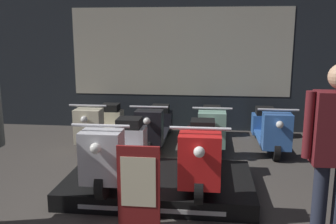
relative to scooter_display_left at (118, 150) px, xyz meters
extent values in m
cube|color=#23282D|center=(0.49, 3.15, 1.08)|extent=(7.78, 0.08, 3.20)
cube|color=beige|center=(0.49, 3.10, 1.03)|extent=(4.28, 0.01, 1.70)
cube|color=black|center=(0.51, 0.01, -0.42)|extent=(2.25, 1.37, 0.20)
cube|color=silver|center=(0.51, -0.68, -0.43)|extent=(1.57, 0.01, 0.05)
cylinder|color=black|center=(0.00, -0.69, -0.16)|extent=(0.09, 0.32, 0.32)
cylinder|color=black|center=(0.00, 0.70, -0.16)|extent=(0.09, 0.32, 0.32)
cube|color=#BCBCC1|center=(0.00, 0.01, -0.17)|extent=(0.40, 1.29, 0.05)
cube|color=#BCBCC1|center=(0.00, -0.66, 0.13)|extent=(0.42, 0.29, 0.55)
cube|color=#BCBCC1|center=(0.00, 0.67, -0.08)|extent=(0.44, 0.34, 0.37)
cube|color=black|center=(0.00, 0.66, 0.17)|extent=(0.32, 0.31, 0.13)
cylinder|color=silver|center=(0.00, -0.67, 0.47)|extent=(0.60, 0.03, 0.03)
sphere|color=white|center=(0.00, -0.86, 0.28)|extent=(0.11, 0.11, 0.11)
cylinder|color=black|center=(1.01, -0.69, -0.16)|extent=(0.09, 0.32, 0.32)
cylinder|color=black|center=(1.01, 0.70, -0.16)|extent=(0.09, 0.32, 0.32)
cube|color=red|center=(1.01, 0.01, -0.17)|extent=(0.40, 1.29, 0.05)
cube|color=red|center=(1.01, -0.66, 0.13)|extent=(0.42, 0.29, 0.55)
cube|color=red|center=(1.01, 0.67, -0.08)|extent=(0.44, 0.34, 0.37)
cube|color=black|center=(1.01, 0.66, 0.17)|extent=(0.32, 0.31, 0.13)
cylinder|color=silver|center=(1.01, -0.67, 0.47)|extent=(0.60, 0.03, 0.03)
sphere|color=white|center=(1.01, -0.86, 0.28)|extent=(0.11, 0.11, 0.11)
cylinder|color=black|center=(-0.82, 1.35, -0.36)|extent=(0.09, 0.32, 0.32)
cylinder|color=black|center=(-0.82, 2.74, -0.36)|extent=(0.09, 0.32, 0.32)
cube|color=beige|center=(-0.82, 2.04, -0.37)|extent=(0.40, 1.29, 0.05)
cube|color=beige|center=(-0.82, 1.38, -0.07)|extent=(0.42, 0.29, 0.55)
cube|color=beige|center=(-0.82, 2.71, -0.28)|extent=(0.44, 0.34, 0.37)
cube|color=black|center=(-0.82, 2.70, -0.03)|extent=(0.32, 0.31, 0.13)
cylinder|color=silver|center=(-0.82, 1.37, 0.27)|extent=(0.60, 0.03, 0.03)
sphere|color=white|center=(-0.82, 1.18, 0.08)|extent=(0.11, 0.11, 0.11)
cylinder|color=black|center=(0.16, 1.35, -0.36)|extent=(0.09, 0.32, 0.32)
cylinder|color=black|center=(0.16, 2.74, -0.36)|extent=(0.09, 0.32, 0.32)
cube|color=black|center=(0.16, 2.04, -0.37)|extent=(0.40, 1.29, 0.05)
cube|color=black|center=(0.16, 1.38, -0.07)|extent=(0.42, 0.29, 0.55)
cube|color=black|center=(0.16, 2.71, -0.28)|extent=(0.44, 0.34, 0.37)
cube|color=black|center=(0.16, 2.70, -0.03)|extent=(0.32, 0.31, 0.13)
cylinder|color=silver|center=(0.16, 1.37, 0.27)|extent=(0.60, 0.03, 0.03)
sphere|color=white|center=(0.16, 1.18, 0.08)|extent=(0.11, 0.11, 0.11)
cylinder|color=black|center=(1.14, 1.35, -0.36)|extent=(0.09, 0.32, 0.32)
cylinder|color=black|center=(1.14, 2.74, -0.36)|extent=(0.09, 0.32, 0.32)
cube|color=#8EC6AD|center=(1.14, 2.04, -0.37)|extent=(0.40, 1.29, 0.05)
cube|color=#8EC6AD|center=(1.14, 1.38, -0.07)|extent=(0.42, 0.29, 0.55)
cube|color=#8EC6AD|center=(1.14, 2.71, -0.28)|extent=(0.44, 0.34, 0.37)
cube|color=black|center=(1.14, 2.70, -0.03)|extent=(0.32, 0.31, 0.13)
cylinder|color=silver|center=(1.14, 1.37, 0.27)|extent=(0.60, 0.03, 0.03)
sphere|color=white|center=(1.14, 1.18, 0.08)|extent=(0.11, 0.11, 0.11)
cylinder|color=black|center=(2.12, 1.35, -0.36)|extent=(0.09, 0.32, 0.32)
cylinder|color=black|center=(2.12, 2.74, -0.36)|extent=(0.09, 0.32, 0.32)
cube|color=#386BBC|center=(2.12, 2.04, -0.37)|extent=(0.40, 1.29, 0.05)
cube|color=#386BBC|center=(2.12, 1.38, -0.07)|extent=(0.42, 0.29, 0.55)
cube|color=#386BBC|center=(2.12, 2.71, -0.28)|extent=(0.44, 0.34, 0.37)
cube|color=black|center=(2.12, 2.70, -0.03)|extent=(0.32, 0.31, 0.13)
cylinder|color=silver|center=(2.12, 1.37, 0.27)|extent=(0.60, 0.03, 0.03)
sphere|color=white|center=(2.12, 1.18, 0.08)|extent=(0.11, 0.11, 0.11)
cylinder|color=#232838|center=(2.09, -1.05, -0.12)|extent=(0.13, 0.13, 0.80)
cylinder|color=#5B191E|center=(1.94, -1.05, 0.62)|extent=(0.08, 0.08, 0.58)
cube|color=maroon|center=(0.42, -0.87, -0.10)|extent=(0.42, 0.04, 0.85)
cube|color=beige|center=(0.42, -0.89, -0.03)|extent=(0.35, 0.01, 0.51)
camera|label=1|loc=(1.10, -4.26, 1.38)|focal=40.00mm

